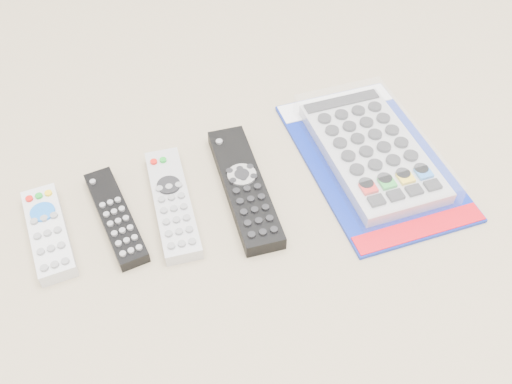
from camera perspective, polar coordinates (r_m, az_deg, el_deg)
name	(u,v)px	position (r m, az deg, el deg)	size (l,w,h in m)	color
remote_small_grey	(48,232)	(0.71, -20.05, -3.80)	(0.05, 0.14, 0.02)	#BDBDBF
remote_slim_black	(116,217)	(0.71, -13.85, -2.41)	(0.04, 0.15, 0.02)	black
remote_silver_dvd	(172,203)	(0.71, -8.36, -1.07)	(0.07, 0.18, 0.02)	#B7B7BC
remote_large_black	(244,187)	(0.72, -1.17, 0.53)	(0.08, 0.21, 0.02)	black
jumbo_remote_packaged	(372,150)	(0.77, 11.51, 4.15)	(0.20, 0.30, 0.04)	navy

